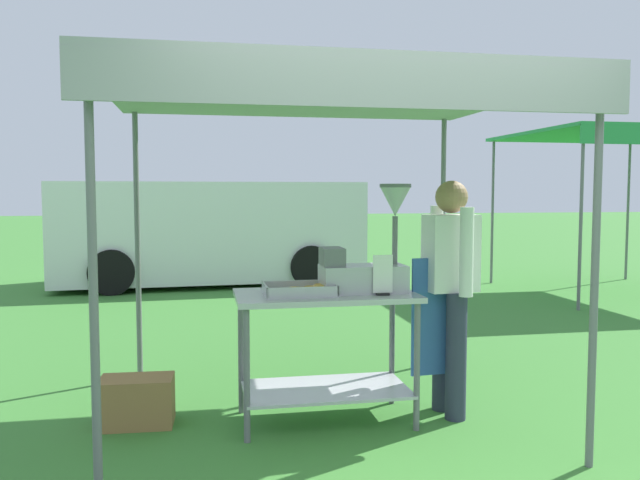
{
  "coord_description": "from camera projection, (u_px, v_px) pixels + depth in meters",
  "views": [
    {
      "loc": [
        -1.03,
        -3.19,
        1.53
      ],
      "look_at": [
        -0.21,
        1.16,
        1.2
      ],
      "focal_mm": 36.24,
      "sensor_mm": 36.0,
      "label": 1
    }
  ],
  "objects": [
    {
      "name": "ground_plane",
      "position": [
        273.0,
        298.0,
        9.31
      ],
      "size": [
        70.0,
        70.0,
        0.0
      ],
      "primitive_type": "plane",
      "color": "#3D7F33"
    },
    {
      "name": "stall_canopy",
      "position": [
        323.0,
        100.0,
        4.26
      ],
      "size": [
        2.82,
        2.45,
        2.22
      ],
      "color": "slate",
      "rests_on": "ground"
    },
    {
      "name": "donut_cart",
      "position": [
        326.0,
        330.0,
        4.28
      ],
      "size": [
        1.19,
        0.64,
        0.87
      ],
      "color": "#B7B7BC",
      "rests_on": "ground"
    },
    {
      "name": "donut_tray",
      "position": [
        302.0,
        291.0,
        4.19
      ],
      "size": [
        0.46,
        0.33,
        0.07
      ],
      "color": "#B7B7BC",
      "rests_on": "donut_cart"
    },
    {
      "name": "donut_fryer",
      "position": [
        367.0,
        259.0,
        4.29
      ],
      "size": [
        0.61,
        0.28,
        0.72
      ],
      "color": "#B7B7BC",
      "rests_on": "donut_cart"
    },
    {
      "name": "menu_sign",
      "position": [
        383.0,
        278.0,
        4.16
      ],
      "size": [
        0.13,
        0.05,
        0.26
      ],
      "color": "black",
      "rests_on": "donut_cart"
    },
    {
      "name": "vendor",
      "position": [
        449.0,
        285.0,
        4.39
      ],
      "size": [
        0.46,
        0.54,
        1.61
      ],
      "color": "#2D3347",
      "rests_on": "ground"
    },
    {
      "name": "supply_crate",
      "position": [
        137.0,
        401.0,
        4.24
      ],
      "size": [
        0.48,
        0.31,
        0.32
      ],
      "color": "olive",
      "rests_on": "ground"
    },
    {
      "name": "van_white",
      "position": [
        211.0,
        231.0,
        10.84
      ],
      "size": [
        5.01,
        2.28,
        1.69
      ],
      "color": "white",
      "rests_on": "ground"
    },
    {
      "name": "neighbour_tent",
      "position": [
        613.0,
        138.0,
        9.64
      ],
      "size": [
        2.74,
        2.75,
        2.42
      ],
      "color": "slate",
      "rests_on": "ground"
    }
  ]
}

